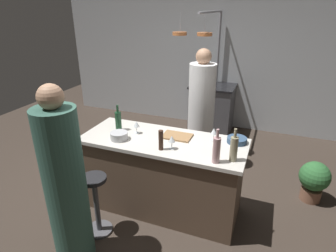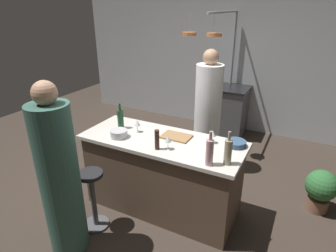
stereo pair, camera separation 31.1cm
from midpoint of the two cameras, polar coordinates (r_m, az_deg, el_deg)
ground_plane at (r=3.57m, az=-3.49°, el=-15.89°), size 9.00×9.00×0.00m
back_wall at (r=5.57m, az=8.67°, el=13.14°), size 6.40×0.16×2.60m
kitchen_island at (r=3.30m, az=-3.68°, el=-9.78°), size 1.80×0.72×0.90m
stove_range at (r=5.40m, az=7.17°, el=3.55°), size 0.80×0.64×0.89m
chef at (r=4.02m, az=4.44°, el=2.09°), size 0.37×0.37×1.73m
bar_stool_left at (r=3.15m, az=-17.10°, el=-14.53°), size 0.28×0.28×0.68m
guest_left at (r=2.73m, az=-23.09°, el=-11.13°), size 0.36×0.36×1.71m
overhead_pot_rack at (r=4.77m, az=6.07°, el=15.19°), size 0.56×1.47×2.17m
potted_plant at (r=3.86m, az=25.29°, el=-9.72°), size 0.36×0.36×0.52m
cutting_board at (r=3.13m, az=-1.01°, el=-2.12°), size 0.32×0.22×0.02m
pepper_mill at (r=2.83m, az=-4.58°, el=-2.92°), size 0.05×0.05×0.21m
wine_bottle_white at (r=2.66m, az=9.87°, el=-4.55°), size 0.07×0.07×0.32m
wine_bottle_rose at (r=2.60m, az=6.37°, el=-4.82°), size 0.07×0.07×0.33m
wine_bottle_green at (r=3.35m, az=-12.61°, el=1.03°), size 0.07×0.07×0.30m
wine_glass_near_right_guest at (r=2.84m, az=-2.37°, el=-2.82°), size 0.07×0.07×0.15m
wine_glass_near_left_guest at (r=3.22m, az=-9.11°, el=0.20°), size 0.07×0.07×0.15m
wine_glass_by_chef at (r=3.02m, az=6.33°, el=-1.24°), size 0.07×0.07×0.15m
mixing_bowl_blue at (r=3.05m, az=10.89°, el=-2.87°), size 0.21×0.21×0.06m
mixing_bowl_steel at (r=3.14m, az=-12.63°, el=-2.00°), size 0.19×0.19×0.08m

